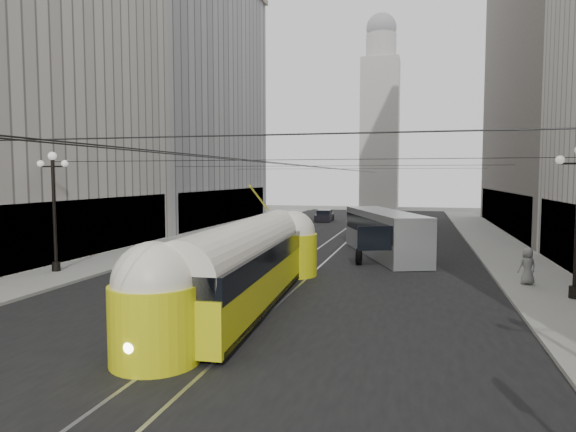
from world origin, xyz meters
The scene contains 15 objects.
road centered at (0.00, 32.50, 0.00)m, with size 20.00×85.00×0.02m, color black.
sidewalk_left centered at (-12.00, 36.00, 0.07)m, with size 4.00×72.00×0.15m, color gray.
sidewalk_right centered at (12.00, 36.00, 0.07)m, with size 4.00×72.00×0.15m, color gray.
rail_left centered at (-0.75, 32.50, 0.00)m, with size 0.12×85.00×0.04m, color gray.
rail_right centered at (0.75, 32.50, 0.00)m, with size 0.12×85.00×0.04m, color gray.
building_left_far centered at (-19.99, 48.00, 14.31)m, with size 12.60×28.60×28.60m.
building_right_far centered at (20.00, 48.00, 16.31)m, with size 12.60×32.60×32.60m.
distant_tower centered at (0.00, 80.00, 14.97)m, with size 6.00×6.00×31.36m.
lamppost_left_mid centered at (-12.60, 18.00, 3.74)m, with size 1.86×0.44×6.37m.
catenary centered at (0.12, 31.49, 5.88)m, with size 25.00×72.00×0.23m.
streetcar centered at (-0.50, 13.99, 1.70)m, with size 3.27×15.91×3.48m.
city_bus centered at (4.08, 28.69, 1.62)m, with size 6.32×12.05×2.95m.
sedan_white_far centered at (2.48, 47.35, 0.59)m, with size 1.97×4.21×1.30m.
sedan_dark_far centered at (-4.40, 53.75, 0.61)m, with size 1.91×4.31×1.34m.
pedestrian_sidewalk_right centered at (11.25, 20.50, 1.01)m, with size 0.84×0.52×1.72m, color slate.
Camera 1 is at (6.19, -5.35, 5.22)m, focal length 32.00 mm.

